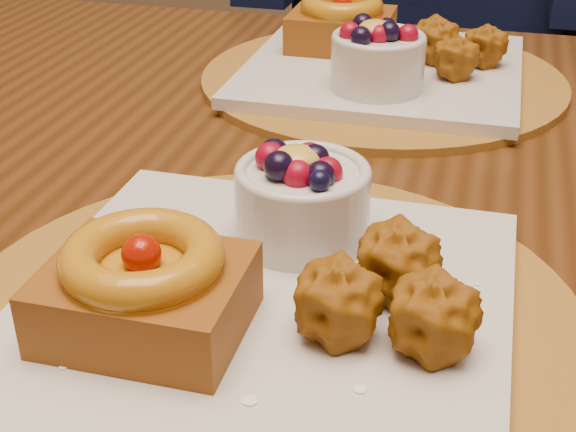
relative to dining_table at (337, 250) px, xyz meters
The scene contains 4 objects.
dining_table is the anchor object (origin of this frame).
place_setting_near 0.24m from the dining_table, 90.67° to the right, with size 0.38×0.38×0.08m.
place_setting_far 0.24m from the dining_table, 90.73° to the left, with size 0.38×0.38×0.09m.
chair_far 0.68m from the dining_table, 77.16° to the left, with size 0.56×0.56×0.88m.
Camera 1 is at (0.13, -0.48, 1.04)m, focal length 50.00 mm.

